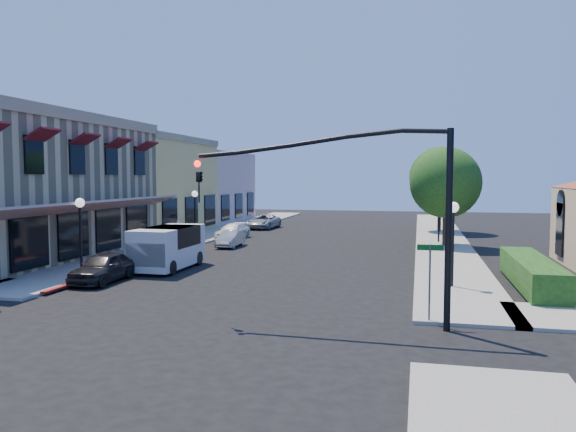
% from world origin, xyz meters
% --- Properties ---
extents(ground, '(120.00, 120.00, 0.00)m').
position_xyz_m(ground, '(0.00, 0.00, 0.00)').
color(ground, black).
rests_on(ground, ground).
extents(sidewalk_left, '(3.50, 50.00, 0.12)m').
position_xyz_m(sidewalk_left, '(-8.75, 27.00, 0.06)').
color(sidewalk_left, gray).
rests_on(sidewalk_left, ground).
extents(sidewalk_right, '(3.50, 50.00, 0.12)m').
position_xyz_m(sidewalk_right, '(8.75, 27.00, 0.06)').
color(sidewalk_right, gray).
rests_on(sidewalk_right, ground).
extents(curb_red_strip, '(0.25, 10.00, 0.06)m').
position_xyz_m(curb_red_strip, '(-6.90, 8.00, 0.00)').
color(curb_red_strip, maroon).
rests_on(curb_red_strip, ground).
extents(corner_brick_building, '(11.77, 18.20, 8.10)m').
position_xyz_m(corner_brick_building, '(-15.45, 11.00, 4.01)').
color(corner_brick_building, tan).
rests_on(corner_brick_building, ground).
extents(yellow_stucco_building, '(10.00, 12.00, 7.60)m').
position_xyz_m(yellow_stucco_building, '(-15.50, 26.00, 3.80)').
color(yellow_stucco_building, '#D0B55D').
rests_on(yellow_stucco_building, ground).
extents(pink_stucco_building, '(10.00, 12.00, 7.00)m').
position_xyz_m(pink_stucco_building, '(-15.50, 38.00, 3.50)').
color(pink_stucco_building, tan).
rests_on(pink_stucco_building, ground).
extents(hedge, '(1.40, 8.00, 1.10)m').
position_xyz_m(hedge, '(11.70, 9.00, 0.00)').
color(hedge, '#183D11').
rests_on(hedge, ground).
extents(street_tree_a, '(4.56, 4.56, 6.48)m').
position_xyz_m(street_tree_a, '(8.80, 22.00, 4.19)').
color(street_tree_a, '#352015').
rests_on(street_tree_a, ground).
extents(street_tree_b, '(4.94, 4.94, 7.02)m').
position_xyz_m(street_tree_b, '(8.80, 32.00, 4.54)').
color(street_tree_b, '#352015').
rests_on(street_tree_b, ground).
extents(signal_mast_arm, '(8.01, 0.39, 6.00)m').
position_xyz_m(signal_mast_arm, '(5.86, 1.50, 4.09)').
color(signal_mast_arm, black).
rests_on(signal_mast_arm, ground).
extents(street_name_sign, '(0.80, 0.06, 2.50)m').
position_xyz_m(street_name_sign, '(7.50, 2.20, 1.70)').
color(street_name_sign, '#595B5E').
rests_on(street_name_sign, ground).
extents(lamppost_left_near, '(0.44, 0.44, 3.57)m').
position_xyz_m(lamppost_left_near, '(-8.50, 8.00, 2.74)').
color(lamppost_left_near, black).
rests_on(lamppost_left_near, ground).
extents(lamppost_left_far, '(0.44, 0.44, 3.57)m').
position_xyz_m(lamppost_left_far, '(-8.50, 22.00, 2.74)').
color(lamppost_left_far, black).
rests_on(lamppost_left_far, ground).
extents(lamppost_right_near, '(0.44, 0.44, 3.57)m').
position_xyz_m(lamppost_right_near, '(8.50, 8.00, 2.74)').
color(lamppost_right_near, black).
rests_on(lamppost_right_near, ground).
extents(lamppost_right_far, '(0.44, 0.44, 3.57)m').
position_xyz_m(lamppost_right_far, '(8.50, 24.00, 2.74)').
color(lamppost_right_far, black).
rests_on(lamppost_right_far, ground).
extents(white_van, '(2.12, 4.73, 2.09)m').
position_xyz_m(white_van, '(-4.94, 9.90, 1.21)').
color(white_van, silver).
rests_on(white_van, ground).
extents(parked_car_a, '(1.59, 3.84, 1.30)m').
position_xyz_m(parked_car_a, '(-6.20, 6.14, 0.65)').
color(parked_car_a, black).
rests_on(parked_car_a, ground).
extents(parked_car_b, '(1.16, 3.24, 1.06)m').
position_xyz_m(parked_car_b, '(-4.80, 19.00, 0.53)').
color(parked_car_b, '#AEB1B3').
rests_on(parked_car_b, ground).
extents(parked_car_c, '(1.97, 4.00, 1.12)m').
position_xyz_m(parked_car_c, '(-6.20, 23.61, 0.56)').
color(parked_car_c, silver).
rests_on(parked_car_c, ground).
extents(parked_car_d, '(2.37, 4.64, 1.25)m').
position_xyz_m(parked_car_d, '(-6.20, 32.00, 0.63)').
color(parked_car_d, '#A2A4A7').
rests_on(parked_car_d, ground).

